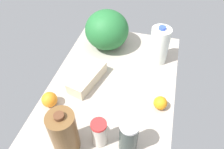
{
  "coord_description": "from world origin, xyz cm",
  "views": [
    {
      "loc": [
        86.6,
        22.88,
        103.43
      ],
      "look_at": [
        0.0,
        0.0,
        13.0
      ],
      "focal_mm": 35.0,
      "sensor_mm": 36.0,
      "label": 1
    }
  ],
  "objects_px": {
    "egg_carton": "(87,78)",
    "watermelon": "(107,30)",
    "chocolate_milk_jug": "(64,132)",
    "orange_beside_bowl": "(59,120)",
    "orange_far_back": "(50,100)",
    "milk_jug": "(159,45)",
    "shaker_bottle": "(129,136)",
    "orange_loose": "(160,103)",
    "tumbler_cup": "(99,133)"
  },
  "relations": [
    {
      "from": "chocolate_milk_jug",
      "to": "orange_loose",
      "type": "xyz_separation_m",
      "value": [
        -0.35,
        0.41,
        -0.08
      ]
    },
    {
      "from": "watermelon",
      "to": "shaker_bottle",
      "type": "distance_m",
      "value": 0.81
    },
    {
      "from": "milk_jug",
      "to": "orange_beside_bowl",
      "type": "relative_size",
      "value": 3.31
    },
    {
      "from": "egg_carton",
      "to": "watermelon",
      "type": "height_order",
      "value": "watermelon"
    },
    {
      "from": "orange_far_back",
      "to": "milk_jug",
      "type": "bearing_deg",
      "value": 135.14
    },
    {
      "from": "chocolate_milk_jug",
      "to": "shaker_bottle",
      "type": "height_order",
      "value": "chocolate_milk_jug"
    },
    {
      "from": "shaker_bottle",
      "to": "orange_beside_bowl",
      "type": "relative_size",
      "value": 2.4
    },
    {
      "from": "tumbler_cup",
      "to": "watermelon",
      "type": "bearing_deg",
      "value": -167.0
    },
    {
      "from": "watermelon",
      "to": "orange_far_back",
      "type": "xyz_separation_m",
      "value": [
        0.61,
        -0.16,
        -0.09
      ]
    },
    {
      "from": "shaker_bottle",
      "to": "milk_jug",
      "type": "height_order",
      "value": "milk_jug"
    },
    {
      "from": "chocolate_milk_jug",
      "to": "tumbler_cup",
      "type": "distance_m",
      "value": 0.16
    },
    {
      "from": "shaker_bottle",
      "to": "orange_loose",
      "type": "bearing_deg",
      "value": 155.63
    },
    {
      "from": "watermelon",
      "to": "orange_loose",
      "type": "xyz_separation_m",
      "value": [
        0.47,
        0.44,
        -0.1
      ]
    },
    {
      "from": "shaker_bottle",
      "to": "tumbler_cup",
      "type": "relative_size",
      "value": 1.25
    },
    {
      "from": "chocolate_milk_jug",
      "to": "orange_beside_bowl",
      "type": "xyz_separation_m",
      "value": [
        -0.1,
        -0.08,
        -0.08
      ]
    },
    {
      "from": "milk_jug",
      "to": "orange_beside_bowl",
      "type": "xyz_separation_m",
      "value": [
        0.65,
        -0.43,
        -0.09
      ]
    },
    {
      "from": "shaker_bottle",
      "to": "tumbler_cup",
      "type": "height_order",
      "value": "shaker_bottle"
    },
    {
      "from": "egg_carton",
      "to": "tumbler_cup",
      "type": "height_order",
      "value": "tumbler_cup"
    },
    {
      "from": "tumbler_cup",
      "to": "orange_far_back",
      "type": "relative_size",
      "value": 1.78
    },
    {
      "from": "egg_carton",
      "to": "chocolate_milk_jug",
      "type": "xyz_separation_m",
      "value": [
        0.43,
        0.05,
        0.08
      ]
    },
    {
      "from": "shaker_bottle",
      "to": "orange_far_back",
      "type": "relative_size",
      "value": 2.22
    },
    {
      "from": "shaker_bottle",
      "to": "orange_loose",
      "type": "distance_m",
      "value": 0.31
    },
    {
      "from": "egg_carton",
      "to": "orange_beside_bowl",
      "type": "bearing_deg",
      "value": 7.68
    },
    {
      "from": "watermelon",
      "to": "milk_jug",
      "type": "relative_size",
      "value": 1.15
    },
    {
      "from": "chocolate_milk_jug",
      "to": "milk_jug",
      "type": "xyz_separation_m",
      "value": [
        -0.75,
        0.35,
        0.0
      ]
    },
    {
      "from": "egg_carton",
      "to": "tumbler_cup",
      "type": "relative_size",
      "value": 1.82
    },
    {
      "from": "egg_carton",
      "to": "orange_far_back",
      "type": "xyz_separation_m",
      "value": [
        0.22,
        -0.14,
        0.01
      ]
    },
    {
      "from": "egg_carton",
      "to": "shaker_bottle",
      "type": "height_order",
      "value": "shaker_bottle"
    },
    {
      "from": "orange_beside_bowl",
      "to": "orange_far_back",
      "type": "bearing_deg",
      "value": -135.77
    },
    {
      "from": "shaker_bottle",
      "to": "milk_jug",
      "type": "xyz_separation_m",
      "value": [
        -0.68,
        0.06,
        0.03
      ]
    },
    {
      "from": "tumbler_cup",
      "to": "milk_jug",
      "type": "relative_size",
      "value": 0.58
    },
    {
      "from": "milk_jug",
      "to": "orange_far_back",
      "type": "distance_m",
      "value": 0.76
    },
    {
      "from": "chocolate_milk_jug",
      "to": "tumbler_cup",
      "type": "height_order",
      "value": "chocolate_milk_jug"
    },
    {
      "from": "shaker_bottle",
      "to": "egg_carton",
      "type": "bearing_deg",
      "value": -137.28
    },
    {
      "from": "chocolate_milk_jug",
      "to": "watermelon",
      "type": "relative_size",
      "value": 0.85
    },
    {
      "from": "shaker_bottle",
      "to": "orange_far_back",
      "type": "height_order",
      "value": "shaker_bottle"
    },
    {
      "from": "tumbler_cup",
      "to": "orange_far_back",
      "type": "height_order",
      "value": "tumbler_cup"
    },
    {
      "from": "watermelon",
      "to": "orange_far_back",
      "type": "relative_size",
      "value": 3.51
    },
    {
      "from": "milk_jug",
      "to": "orange_loose",
      "type": "bearing_deg",
      "value": 9.04
    },
    {
      "from": "egg_carton",
      "to": "orange_beside_bowl",
      "type": "height_order",
      "value": "orange_beside_bowl"
    },
    {
      "from": "orange_loose",
      "to": "milk_jug",
      "type": "bearing_deg",
      "value": -170.96
    },
    {
      "from": "watermelon",
      "to": "tumbler_cup",
      "type": "distance_m",
      "value": 0.77
    },
    {
      "from": "milk_jug",
      "to": "orange_beside_bowl",
      "type": "bearing_deg",
      "value": -33.58
    },
    {
      "from": "egg_carton",
      "to": "orange_beside_bowl",
      "type": "relative_size",
      "value": 3.51
    },
    {
      "from": "orange_beside_bowl",
      "to": "watermelon",
      "type": "bearing_deg",
      "value": 175.52
    },
    {
      "from": "egg_carton",
      "to": "milk_jug",
      "type": "relative_size",
      "value": 1.06
    },
    {
      "from": "egg_carton",
      "to": "shaker_bottle",
      "type": "xyz_separation_m",
      "value": [
        0.36,
        0.33,
        0.06
      ]
    },
    {
      "from": "orange_loose",
      "to": "watermelon",
      "type": "bearing_deg",
      "value": -136.97
    },
    {
      "from": "shaker_bottle",
      "to": "orange_beside_bowl",
      "type": "height_order",
      "value": "shaker_bottle"
    },
    {
      "from": "orange_loose",
      "to": "orange_far_back",
      "type": "bearing_deg",
      "value": -76.98
    }
  ]
}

